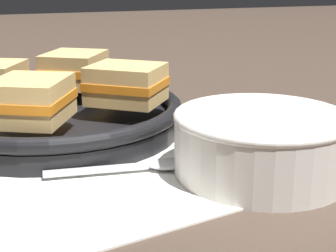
{
  "coord_description": "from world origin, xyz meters",
  "views": [
    {
      "loc": [
        -0.15,
        -0.51,
        0.2
      ],
      "look_at": [
        0.03,
        -0.01,
        0.03
      ],
      "focal_mm": 55.0,
      "sensor_mm": 36.0,
      "label": 1
    }
  ],
  "objects_px": {
    "sandwich_near_left": "(75,69)",
    "sandwich_far_right": "(126,84)",
    "spoon": "(151,165)",
    "sandwich_far_left": "(31,100)",
    "soup_bowl": "(261,140)",
    "skillet": "(58,117)"
  },
  "relations": [
    {
      "from": "sandwich_near_left",
      "to": "sandwich_far_left",
      "type": "height_order",
      "value": "same"
    },
    {
      "from": "spoon",
      "to": "soup_bowl",
      "type": "bearing_deg",
      "value": -15.76
    },
    {
      "from": "soup_bowl",
      "to": "sandwich_far_left",
      "type": "distance_m",
      "value": 0.24
    },
    {
      "from": "skillet",
      "to": "sandwich_far_right",
      "type": "distance_m",
      "value": 0.1
    },
    {
      "from": "spoon",
      "to": "sandwich_far_left",
      "type": "xyz_separation_m",
      "value": [
        -0.1,
        0.09,
        0.06
      ]
    },
    {
      "from": "skillet",
      "to": "sandwich_far_left",
      "type": "bearing_deg",
      "value": -115.21
    },
    {
      "from": "spoon",
      "to": "sandwich_near_left",
      "type": "bearing_deg",
      "value": 104.08
    },
    {
      "from": "spoon",
      "to": "sandwich_near_left",
      "type": "xyz_separation_m",
      "value": [
        -0.03,
        0.24,
        0.06
      ]
    },
    {
      "from": "skillet",
      "to": "spoon",
      "type": "bearing_deg",
      "value": -67.75
    },
    {
      "from": "soup_bowl",
      "to": "spoon",
      "type": "distance_m",
      "value": 0.11
    },
    {
      "from": "sandwich_far_left",
      "to": "soup_bowl",
      "type": "bearing_deg",
      "value": -32.01
    },
    {
      "from": "sandwich_far_left",
      "to": "spoon",
      "type": "bearing_deg",
      "value": -39.41
    },
    {
      "from": "sandwich_far_left",
      "to": "sandwich_far_right",
      "type": "xyz_separation_m",
      "value": [
        0.12,
        0.04,
        0.0
      ]
    },
    {
      "from": "skillet",
      "to": "sandwich_far_left",
      "type": "distance_m",
      "value": 0.1
    },
    {
      "from": "spoon",
      "to": "skillet",
      "type": "height_order",
      "value": "skillet"
    },
    {
      "from": "sandwich_near_left",
      "to": "sandwich_far_right",
      "type": "xyz_separation_m",
      "value": [
        0.04,
        -0.12,
        0.0
      ]
    },
    {
      "from": "soup_bowl",
      "to": "skillet",
      "type": "bearing_deg",
      "value": 128.99
    },
    {
      "from": "sandwich_far_left",
      "to": "skillet",
      "type": "bearing_deg",
      "value": 64.79
    },
    {
      "from": "sandwich_near_left",
      "to": "sandwich_far_right",
      "type": "bearing_deg",
      "value": -70.21
    },
    {
      "from": "spoon",
      "to": "sandwich_far_right",
      "type": "distance_m",
      "value": 0.14
    },
    {
      "from": "sandwich_far_left",
      "to": "sandwich_far_right",
      "type": "distance_m",
      "value": 0.12
    },
    {
      "from": "sandwich_far_right",
      "to": "sandwich_near_left",
      "type": "bearing_deg",
      "value": 109.79
    }
  ]
}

